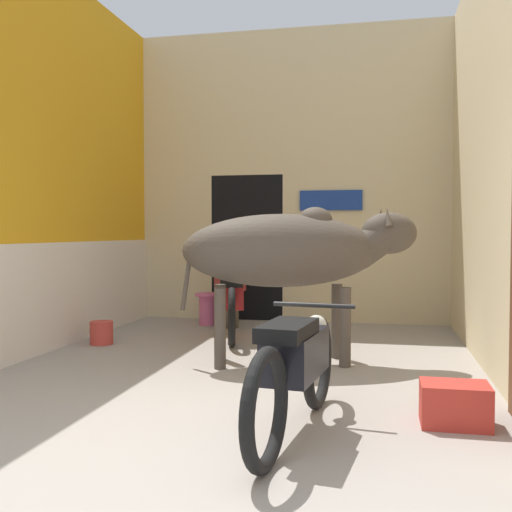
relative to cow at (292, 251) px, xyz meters
name	(u,v)px	position (x,y,z in m)	size (l,w,h in m)	color
ground_plane	(141,466)	(-0.42, -2.72, -1.09)	(30.00, 30.00, 0.00)	#9E9389
wall_left_shopfront	(36,163)	(-2.71, -0.02, 0.91)	(0.25, 5.42, 4.14)	orange
wall_back_with_doorway	(279,200)	(-0.63, 2.94, 0.65)	(4.40, 0.93, 4.14)	beige
wall_right_with_door	(499,145)	(1.87, -0.05, 0.95)	(0.22, 5.42, 4.14)	beige
cow	(292,251)	(0.00, 0.00, 0.00)	(2.34, 1.21, 1.52)	#4C4238
motorcycle_near	(296,365)	(0.33, -2.05, -0.65)	(0.58, 1.88, 0.78)	black
motorcycle_far	(232,301)	(-0.92, 1.27, -0.65)	(0.67, 1.85, 0.78)	black
shopkeeper_seated	(229,280)	(-1.15, 2.06, -0.46)	(0.40, 0.33, 1.21)	brown
plastic_stool	(209,308)	(-1.47, 2.17, -0.86)	(0.38, 0.38, 0.43)	#DB6093
crate	(455,404)	(1.33, -1.65, -0.95)	(0.44, 0.32, 0.28)	red
bucket	(101,333)	(-2.26, 0.52, -0.96)	(0.26, 0.26, 0.26)	#C63D33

